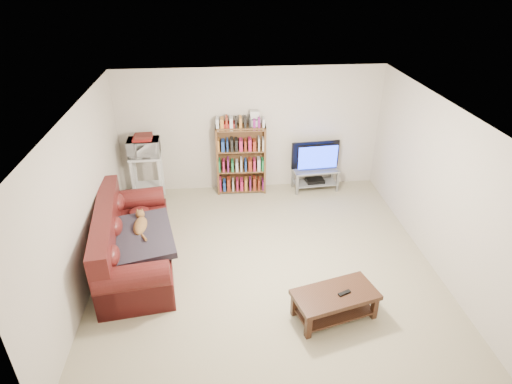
{
  "coord_description": "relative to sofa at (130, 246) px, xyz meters",
  "views": [
    {
      "loc": [
        -0.63,
        -5.22,
        4.09
      ],
      "look_at": [
        -0.1,
        0.4,
        1.0
      ],
      "focal_mm": 30.0,
      "sensor_mm": 36.0,
      "label": 1
    }
  ],
  "objects": [
    {
      "name": "floor",
      "position": [
        2.01,
        -0.12,
        -0.34
      ],
      "size": [
        5.0,
        5.0,
        0.0
      ],
      "primitive_type": "plane",
      "color": "#B7AC88",
      "rests_on": "ground"
    },
    {
      "name": "ceiling",
      "position": [
        2.01,
        -0.12,
        2.06
      ],
      "size": [
        5.0,
        5.0,
        0.0
      ],
      "primitive_type": "plane",
      "rotation": [
        3.14,
        0.0,
        0.0
      ],
      "color": "white",
      "rests_on": "ground"
    },
    {
      "name": "wall_back",
      "position": [
        2.01,
        2.38,
        0.86
      ],
      "size": [
        5.0,
        0.0,
        5.0
      ],
      "primitive_type": "plane",
      "rotation": [
        1.57,
        0.0,
        0.0
      ],
      "color": "beige",
      "rests_on": "ground"
    },
    {
      "name": "wall_front",
      "position": [
        2.01,
        -2.62,
        0.86
      ],
      "size": [
        5.0,
        0.0,
        5.0
      ],
      "primitive_type": "plane",
      "rotation": [
        -1.57,
        0.0,
        0.0
      ],
      "color": "beige",
      "rests_on": "ground"
    },
    {
      "name": "wall_left",
      "position": [
        -0.49,
        -0.12,
        0.86
      ],
      "size": [
        0.0,
        5.0,
        5.0
      ],
      "primitive_type": "plane",
      "rotation": [
        1.57,
        0.0,
        1.57
      ],
      "color": "beige",
      "rests_on": "ground"
    },
    {
      "name": "wall_right",
      "position": [
        4.51,
        -0.12,
        0.86
      ],
      "size": [
        0.0,
        5.0,
        5.0
      ],
      "primitive_type": "plane",
      "rotation": [
        1.57,
        0.0,
        -1.57
      ],
      "color": "beige",
      "rests_on": "ground"
    },
    {
      "name": "sofa",
      "position": [
        0.0,
        0.0,
        0.0
      ],
      "size": [
        1.28,
        2.41,
        0.98
      ],
      "rotation": [
        0.0,
        0.0,
        0.13
      ],
      "color": "#531715",
      "rests_on": "floor"
    },
    {
      "name": "blanket",
      "position": [
        0.21,
        -0.13,
        0.23
      ],
      "size": [
        1.11,
        1.31,
        0.19
      ],
      "primitive_type": "cube",
      "rotation": [
        0.05,
        -0.04,
        0.21
      ],
      "color": "#2D2732",
      "rests_on": "sofa"
    },
    {
      "name": "cat",
      "position": [
        0.18,
        0.08,
        0.29
      ],
      "size": [
        0.33,
        0.65,
        0.19
      ],
      "primitive_type": null,
      "rotation": [
        0.0,
        0.0,
        0.13
      ],
      "color": "brown",
      "rests_on": "sofa"
    },
    {
      "name": "coffee_table",
      "position": [
        2.77,
        -1.34,
        -0.07
      ],
      "size": [
        1.16,
        0.79,
        0.39
      ],
      "rotation": [
        0.0,
        0.0,
        0.26
      ],
      "color": "#392014",
      "rests_on": "floor"
    },
    {
      "name": "remote",
      "position": [
        2.88,
        -1.36,
        0.06
      ],
      "size": [
        0.18,
        0.11,
        0.02
      ],
      "primitive_type": "cube",
      "rotation": [
        0.0,
        0.0,
        0.41
      ],
      "color": "black",
      "rests_on": "coffee_table"
    },
    {
      "name": "tv_stand",
      "position": [
        3.27,
        2.12,
        -0.04
      ],
      "size": [
        0.91,
        0.47,
        0.44
      ],
      "rotation": [
        0.0,
        0.0,
        0.08
      ],
      "color": "#999EA3",
      "rests_on": "floor"
    },
    {
      "name": "television",
      "position": [
        3.27,
        2.12,
        0.37
      ],
      "size": [
        0.96,
        0.2,
        0.55
      ],
      "primitive_type": "imported",
      "rotation": [
        0.0,
        0.0,
        3.22
      ],
      "color": "black",
      "rests_on": "tv_stand"
    },
    {
      "name": "dvd_player",
      "position": [
        3.27,
        2.12,
        -0.15
      ],
      "size": [
        0.37,
        0.27,
        0.06
      ],
      "primitive_type": "cube",
      "rotation": [
        0.0,
        0.0,
        0.08
      ],
      "color": "black",
      "rests_on": "tv_stand"
    },
    {
      "name": "bookshelf",
      "position": [
        1.8,
        2.18,
        0.36
      ],
      "size": [
        0.95,
        0.33,
        1.36
      ],
      "rotation": [
        0.0,
        0.0,
        -0.03
      ],
      "color": "brown",
      "rests_on": "floor"
    },
    {
      "name": "shelf_clutter",
      "position": [
        1.9,
        2.19,
        1.13
      ],
      "size": [
        0.7,
        0.22,
        0.28
      ],
      "rotation": [
        0.0,
        0.0,
        -0.03
      ],
      "color": "silver",
      "rests_on": "bookshelf"
    },
    {
      "name": "microwave_stand",
      "position": [
        0.03,
        2.0,
        0.25
      ],
      "size": [
        0.59,
        0.44,
        0.92
      ],
      "rotation": [
        0.0,
        0.0,
        0.03
      ],
      "color": "silver",
      "rests_on": "floor"
    },
    {
      "name": "microwave",
      "position": [
        0.03,
        2.0,
        0.74
      ],
      "size": [
        0.58,
        0.4,
        0.31
      ],
      "primitive_type": "imported",
      "rotation": [
        0.0,
        0.0,
        0.03
      ],
      "color": "silver",
      "rests_on": "microwave_stand"
    },
    {
      "name": "game_boxes",
      "position": [
        0.03,
        2.0,
        0.92
      ],
      "size": [
        0.34,
        0.3,
        0.05
      ],
      "primitive_type": "cube",
      "rotation": [
        0.0,
        0.0,
        0.03
      ],
      "color": "maroon",
      "rests_on": "microwave"
    }
  ]
}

